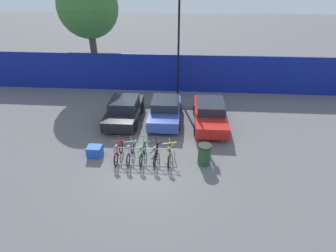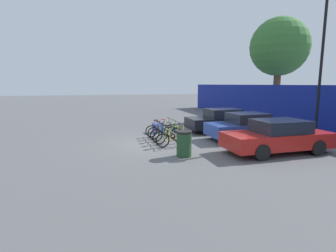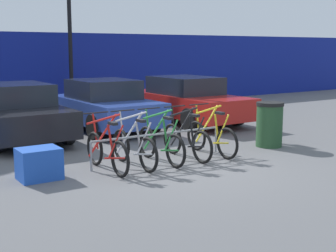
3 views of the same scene
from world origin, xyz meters
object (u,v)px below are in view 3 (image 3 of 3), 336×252
(bicycle_black, at_px, (187,140))
(car_black, at_px, (15,112))
(trash_bin, at_px, (269,124))
(cargo_crate, at_px, (39,164))
(bicycle_silver, at_px, (134,147))
(car_blue, at_px, (105,105))
(bicycle_yellow, at_px, (211,137))
(car_red, at_px, (187,100))
(bike_rack, at_px, (159,138))
(bicycle_green, at_px, (161,144))
(bicycle_red, at_px, (107,151))

(bicycle_black, relative_size, car_black, 0.42)
(trash_bin, bearing_deg, cargo_crate, 177.72)
(bicycle_silver, xyz_separation_m, cargo_crate, (-1.81, 0.14, -0.10))
(bicycle_black, height_order, trash_bin, bicycle_black)
(car_blue, xyz_separation_m, cargo_crate, (-3.17, -3.94, -0.41))
(bicycle_yellow, distance_m, car_red, 4.49)
(bicycle_silver, relative_size, car_red, 0.38)
(bike_rack, height_order, bicycle_yellow, bicycle_yellow)
(bicycle_green, relative_size, bicycle_black, 1.00)
(bicycle_green, height_order, trash_bin, bicycle_green)
(bicycle_red, bearing_deg, car_red, 36.62)
(bike_rack, bearing_deg, car_red, 47.98)
(bicycle_black, xyz_separation_m, trash_bin, (2.30, -0.07, 0.14))
(trash_bin, distance_m, cargo_crate, 5.36)
(bicycle_black, bearing_deg, trash_bin, -4.36)
(bicycle_green, xyz_separation_m, car_blue, (0.76, 4.08, 0.31))
(bike_rack, bearing_deg, car_black, 115.12)
(bicycle_red, relative_size, bicycle_yellow, 1.00)
(bicycle_green, distance_m, bicycle_yellow, 1.28)
(bicycle_green, relative_size, trash_bin, 1.66)
(bicycle_red, distance_m, bicycle_silver, 0.58)
(bicycle_silver, bearing_deg, bicycle_red, 177.67)
(bicycle_silver, bearing_deg, trash_bin, -3.46)
(bicycle_silver, height_order, car_red, car_red)
(car_black, height_order, cargo_crate, car_black)
(bicycle_red, distance_m, trash_bin, 4.12)
(bicycle_red, height_order, car_black, car_black)
(car_red, bearing_deg, car_blue, 176.50)
(bike_rack, bearing_deg, bicycle_red, -173.11)
(bicycle_black, xyz_separation_m, car_black, (-2.37, 3.95, 0.31))
(bicycle_black, relative_size, trash_bin, 1.66)
(bicycle_yellow, relative_size, car_blue, 0.43)
(bicycle_silver, height_order, bicycle_yellow, same)
(car_black, height_order, car_blue, same)
(bicycle_red, height_order, bicycle_yellow, same)
(bicycle_red, xyz_separation_m, car_black, (-0.55, 3.95, 0.31))
(bicycle_silver, distance_m, car_red, 5.65)
(bicycle_silver, bearing_deg, car_blue, 69.23)
(car_red, bearing_deg, bicycle_silver, -135.94)
(bicycle_red, relative_size, bicycle_green, 1.00)
(bicycle_yellow, xyz_separation_m, car_black, (-3.01, 3.95, 0.31))
(bike_rack, xyz_separation_m, car_black, (-1.78, 3.80, 0.22))
(car_blue, bearing_deg, bicycle_yellow, -82.71)
(car_red, height_order, trash_bin, car_red)
(bike_rack, distance_m, bicycle_yellow, 1.24)
(bike_rack, xyz_separation_m, bicycle_green, (-0.05, -0.15, -0.10))
(bicycle_silver, xyz_separation_m, car_red, (4.05, 3.92, 0.31))
(bicycle_red, xyz_separation_m, trash_bin, (4.12, -0.07, 0.14))
(bike_rack, xyz_separation_m, bicycle_silver, (-0.65, -0.15, -0.10))
(car_black, relative_size, car_red, 0.91)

